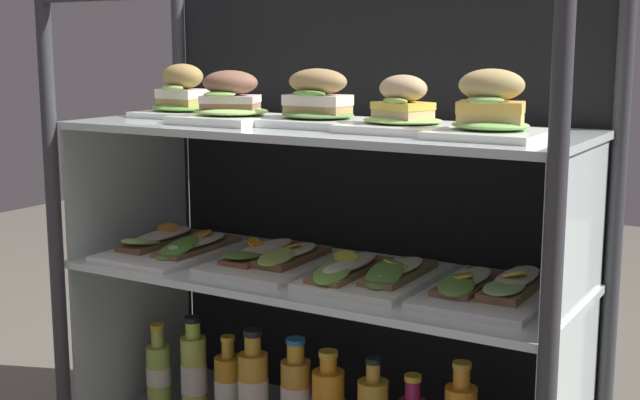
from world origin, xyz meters
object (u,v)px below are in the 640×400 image
plated_roll_sandwich_mid_left (319,105)px  juice_bottle_near_post (296,395)px  plated_roll_sandwich_far_left (490,114)px  juice_bottle_front_left_end (194,373)px  open_sandwich_tray_near_right_corner (275,257)px  plated_roll_sandwich_far_right (183,98)px  open_sandwich_tray_mid_right (492,288)px  juice_bottle_front_middle (229,386)px  juice_bottle_front_second (253,389)px  open_sandwich_tray_center (173,246)px  open_sandwich_tray_far_left (373,273)px  plated_roll_sandwich_left_of_center (403,113)px  juice_bottle_back_center (159,372)px  plated_roll_sandwich_mid_right (230,105)px

plated_roll_sandwich_mid_left → juice_bottle_near_post: (-0.07, 0.01, -0.65)m
plated_roll_sandwich_far_left → juice_bottle_front_left_end: size_ratio=0.82×
plated_roll_sandwich_far_left → open_sandwich_tray_near_right_corner: size_ratio=0.62×
plated_roll_sandwich_far_right → plated_roll_sandwich_mid_left: (0.40, -0.04, -0.00)m
open_sandwich_tray_mid_right → juice_bottle_front_middle: bearing=-179.2°
plated_roll_sandwich_far_left → juice_bottle_front_left_end: bearing=176.5°
plated_roll_sandwich_mid_left → open_sandwich_tray_near_right_corner: plated_roll_sandwich_mid_left is taller
juice_bottle_front_middle → juice_bottle_front_second: juice_bottle_front_second is taller
open_sandwich_tray_mid_right → juice_bottle_front_left_end: (-0.72, -0.02, -0.31)m
open_sandwich_tray_center → open_sandwich_tray_far_left: bearing=1.8°
juice_bottle_front_left_end → plated_roll_sandwich_mid_left: bearing=-0.1°
open_sandwich_tray_far_left → juice_bottle_front_middle: 0.50m
plated_roll_sandwich_far_right → plated_roll_sandwich_mid_left: size_ratio=0.97×
plated_roll_sandwich_far_left → open_sandwich_tray_center: (-0.77, 0.02, -0.34)m
plated_roll_sandwich_far_left → open_sandwich_tray_mid_right: plated_roll_sandwich_far_left is taller
plated_roll_sandwich_left_of_center → plated_roll_sandwich_far_left: bearing=-9.3°
plated_roll_sandwich_far_right → plated_roll_sandwich_left_of_center: plated_roll_sandwich_far_right is taller
open_sandwich_tray_far_left → juice_bottle_front_middle: open_sandwich_tray_far_left is taller
plated_roll_sandwich_far_left → open_sandwich_tray_far_left: plated_roll_sandwich_far_left is taller
juice_bottle_back_center → juice_bottle_front_left_end: bearing=5.4°
open_sandwich_tray_far_left → juice_bottle_front_left_end: bearing=179.5°
plated_roll_sandwich_mid_left → plated_roll_sandwich_left_of_center: size_ratio=0.92×
plated_roll_sandwich_mid_left → open_sandwich_tray_near_right_corner: (-0.12, 0.01, -0.34)m
plated_roll_sandwich_left_of_center → open_sandwich_tray_mid_right: plated_roll_sandwich_left_of_center is taller
plated_roll_sandwich_far_right → plated_roll_sandwich_left_of_center: size_ratio=0.89×
plated_roll_sandwich_far_right → juice_bottle_front_left_end: (0.05, -0.04, -0.65)m
juice_bottle_back_center → plated_roll_sandwich_mid_right: bearing=-6.5°
open_sandwich_tray_center → open_sandwich_tray_mid_right: open_sandwich_tray_mid_right is taller
plated_roll_sandwich_far_left → juice_bottle_front_second: (-0.55, 0.03, -0.65)m
plated_roll_sandwich_mid_right → open_sandwich_tray_mid_right: 0.67m
open_sandwich_tray_far_left → juice_bottle_back_center: open_sandwich_tray_far_left is taller
plated_roll_sandwich_left_of_center → juice_bottle_back_center: plated_roll_sandwich_left_of_center is taller
juice_bottle_front_second → juice_bottle_front_middle: bearing=165.4°
open_sandwich_tray_near_right_corner → juice_bottle_near_post: size_ratio=1.38×
juice_bottle_back_center → juice_bottle_front_second: juice_bottle_front_second is taller
open_sandwich_tray_far_left → juice_bottle_front_left_end: open_sandwich_tray_far_left is taller
plated_roll_sandwich_far_right → open_sandwich_tray_mid_right: (0.77, -0.03, -0.34)m
plated_roll_sandwich_far_right → juice_bottle_front_left_end: size_ratio=0.78×
open_sandwich_tray_near_right_corner → juice_bottle_back_center: 0.46m
open_sandwich_tray_mid_right → juice_bottle_front_second: (-0.54, -0.03, -0.31)m
plated_roll_sandwich_mid_left → plated_roll_sandwich_far_left: plated_roll_sandwich_far_left is taller
plated_roll_sandwich_far_right → plated_roll_sandwich_mid_right: (0.20, -0.08, -0.00)m
juice_bottle_front_left_end → plated_roll_sandwich_left_of_center: bearing=-1.5°
open_sandwich_tray_center → juice_bottle_front_left_end: bearing=29.9°
open_sandwich_tray_far_left → plated_roll_sandwich_far_right: bearing=174.8°
plated_roll_sandwich_far_left → juice_bottle_front_middle: size_ratio=0.96×
plated_roll_sandwich_far_left → open_sandwich_tray_near_right_corner: bearing=173.7°
open_sandwich_tray_mid_right → open_sandwich_tray_far_left: bearing=-174.9°
plated_roll_sandwich_mid_left → plated_roll_sandwich_left_of_center: 0.20m
plated_roll_sandwich_mid_left → juice_bottle_back_center: size_ratio=0.93×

